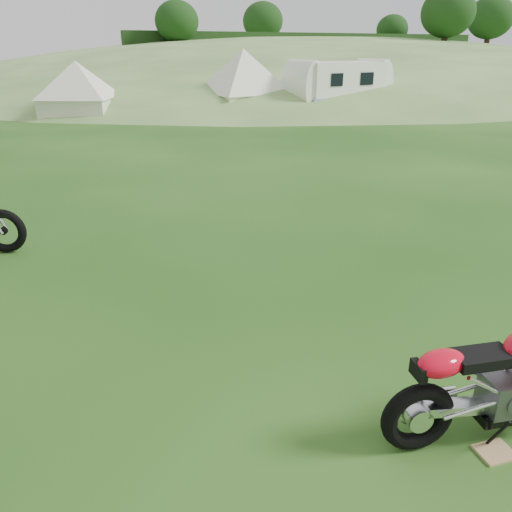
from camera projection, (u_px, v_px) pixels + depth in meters
name	position (u px, v px, depth m)	size (l,w,h in m)	color
ground	(250.00, 349.00, 5.29)	(120.00, 120.00, 0.00)	#15420E
hillside	(316.00, 82.00, 48.01)	(80.00, 64.00, 8.00)	#577E40
hedgerow	(316.00, 82.00, 48.01)	(36.00, 1.20, 8.60)	black
sport_motorcycle	(509.00, 373.00, 3.91)	(2.00, 0.50, 1.20)	red
plywood_board	(495.00, 452.00, 3.93)	(0.28, 0.23, 0.02)	tan
tent_left	(78.00, 89.00, 22.55)	(2.91, 2.91, 2.52)	white
tent_right	(244.00, 84.00, 23.68)	(3.26, 3.26, 2.82)	white
caravan	(338.00, 88.00, 23.76)	(5.20, 2.33, 2.44)	white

